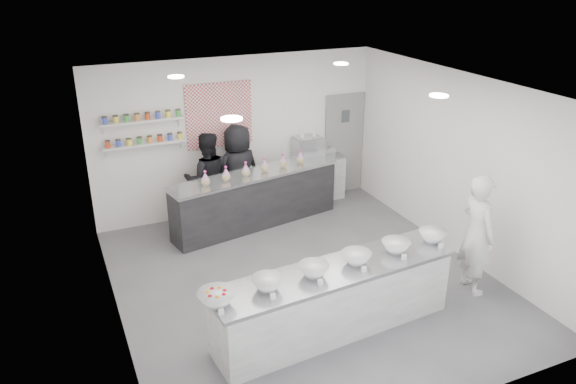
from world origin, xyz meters
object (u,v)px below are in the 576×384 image
object	(u,v)px
prep_counter	(334,300)
espresso_ledge	(315,179)
staff_right	(238,173)
espresso_machine	(308,149)
back_bar	(256,200)
woman_prep	(477,234)
staff_left	(207,179)

from	to	relation	value
prep_counter	espresso_ledge	distance (m)	4.40
staff_right	espresso_machine	bearing A→B (deg)	172.82
espresso_ledge	staff_right	bearing A→B (deg)	-173.90
espresso_machine	staff_right	world-z (taller)	staff_right
prep_counter	staff_right	size ratio (longest dim) A/B	1.85
back_bar	woman_prep	distance (m)	4.01
espresso_ledge	woman_prep	distance (m)	4.05
back_bar	staff_left	distance (m)	0.97
staff_left	espresso_ledge	bearing A→B (deg)	-164.69
woman_prep	staff_left	bearing A→B (deg)	42.54
back_bar	espresso_ledge	bearing A→B (deg)	11.20
espresso_machine	staff_left	size ratio (longest dim) A/B	0.33
back_bar	espresso_machine	world-z (taller)	espresso_machine
espresso_ledge	woman_prep	bearing A→B (deg)	-80.78
prep_counter	woman_prep	world-z (taller)	woman_prep
espresso_machine	staff_left	xyz separation A→B (m)	(-2.12, -0.18, -0.25)
staff_right	woman_prep	bearing A→B (deg)	107.69
woman_prep	staff_right	size ratio (longest dim) A/B	0.99
back_bar	woman_prep	size ratio (longest dim) A/B	1.80
prep_counter	espresso_ledge	world-z (taller)	prep_counter
staff_left	back_bar	bearing A→B (deg)	161.60
espresso_ledge	staff_right	size ratio (longest dim) A/B	0.67
prep_counter	back_bar	world-z (taller)	back_bar
prep_counter	staff_left	world-z (taller)	staff_left
espresso_machine	staff_right	size ratio (longest dim) A/B	0.32
espresso_machine	woman_prep	world-z (taller)	woman_prep
espresso_ledge	staff_right	xyz separation A→B (m)	(-1.69, -0.18, 0.46)
prep_counter	espresso_ledge	bearing A→B (deg)	61.99
prep_counter	espresso_machine	bearing A→B (deg)	64.08
prep_counter	staff_left	distance (m)	3.93
espresso_machine	espresso_ledge	bearing A→B (deg)	0.00
prep_counter	staff_right	bearing A→B (deg)	84.61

